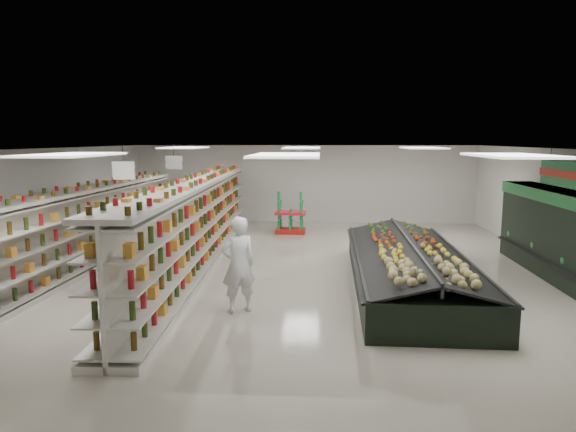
# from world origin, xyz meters

# --- Properties ---
(floor) EXTENTS (16.00, 16.00, 0.00)m
(floor) POSITION_xyz_m (0.00, 0.00, 0.00)
(floor) COLOR beige
(floor) RESTS_ON ground
(ceiling) EXTENTS (14.00, 16.00, 0.02)m
(ceiling) POSITION_xyz_m (0.00, 0.00, 3.20)
(ceiling) COLOR white
(ceiling) RESTS_ON wall_back
(wall_back) EXTENTS (14.00, 0.02, 3.20)m
(wall_back) POSITION_xyz_m (0.00, 8.00, 1.60)
(wall_back) COLOR silver
(wall_back) RESTS_ON floor
(wall_front) EXTENTS (14.00, 0.02, 3.20)m
(wall_front) POSITION_xyz_m (0.00, -8.00, 1.60)
(wall_front) COLOR silver
(wall_front) RESTS_ON floor
(wall_left) EXTENTS (0.02, 16.00, 3.20)m
(wall_left) POSITION_xyz_m (-7.00, 0.00, 1.60)
(wall_left) COLOR silver
(wall_left) RESTS_ON floor
(wall_right) EXTENTS (0.02, 16.00, 3.20)m
(wall_right) POSITION_xyz_m (7.00, 0.00, 1.60)
(wall_right) COLOR silver
(wall_right) RESTS_ON floor
(aisle_sign_near) EXTENTS (0.52, 0.06, 0.75)m
(aisle_sign_near) POSITION_xyz_m (-3.80, -2.00, 2.75)
(aisle_sign_near) COLOR white
(aisle_sign_near) RESTS_ON ceiling
(aisle_sign_far) EXTENTS (0.52, 0.06, 0.75)m
(aisle_sign_far) POSITION_xyz_m (-3.80, 2.00, 2.75)
(aisle_sign_far) COLOR white
(aisle_sign_far) RESTS_ON ceiling
(hortifruti_banner) EXTENTS (0.12, 3.20, 0.95)m
(hortifruti_banner) POSITION_xyz_m (6.25, -1.50, 2.65)
(hortifruti_banner) COLOR #1C6A2E
(hortifruti_banner) RESTS_ON ceiling
(gondola_left) EXTENTS (1.31, 12.46, 2.16)m
(gondola_left) POSITION_xyz_m (-5.72, -0.58, 0.99)
(gondola_left) COLOR silver
(gondola_left) RESTS_ON floor
(gondola_center) EXTENTS (1.47, 13.46, 2.33)m
(gondola_center) POSITION_xyz_m (-2.74, 0.33, 1.07)
(gondola_center) COLOR silver
(gondola_center) RESTS_ON floor
(produce_island) EXTENTS (2.80, 7.38, 1.09)m
(produce_island) POSITION_xyz_m (2.72, -1.37, 0.50)
(produce_island) COLOR black
(produce_island) RESTS_ON floor
(soda_endcap) EXTENTS (1.14, 0.79, 1.43)m
(soda_endcap) POSITION_xyz_m (-0.46, 5.38, 0.69)
(soda_endcap) COLOR #B21B14
(soda_endcap) RESTS_ON floor
(shopper_main) EXTENTS (0.85, 0.76, 1.95)m
(shopper_main) POSITION_xyz_m (-1.00, -3.42, 0.97)
(shopper_main) COLOR white
(shopper_main) RESTS_ON floor
(shopper_background) EXTENTS (0.54, 0.81, 1.58)m
(shopper_background) POSITION_xyz_m (-3.15, 3.53, 0.79)
(shopper_background) COLOR tan
(shopper_background) RESTS_ON floor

